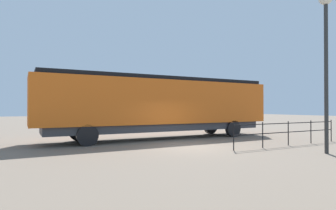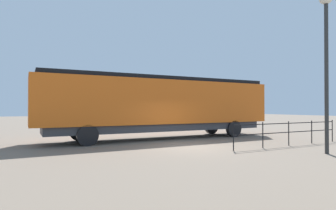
% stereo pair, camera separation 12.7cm
% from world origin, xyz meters
% --- Properties ---
extents(ground_plane, '(120.00, 120.00, 0.00)m').
position_xyz_m(ground_plane, '(0.00, 0.00, 0.00)').
color(ground_plane, '#756656').
extents(locomotive, '(2.82, 15.08, 3.88)m').
position_xyz_m(locomotive, '(-3.86, 0.82, 2.19)').
color(locomotive, orange).
rests_on(locomotive, ground_plane).
extents(lamp_post, '(0.58, 0.58, 6.99)m').
position_xyz_m(lamp_post, '(4.56, 4.06, 5.12)').
color(lamp_post, '#2D2D2D').
rests_on(lamp_post, ground_plane).
extents(platform_fence, '(0.05, 7.43, 1.26)m').
position_xyz_m(platform_fence, '(2.06, 4.77, 0.81)').
color(platform_fence, black).
rests_on(platform_fence, ground_plane).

